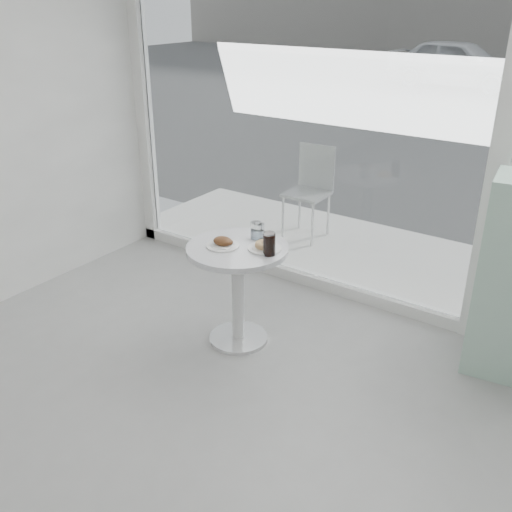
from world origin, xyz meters
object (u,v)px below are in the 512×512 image
Objects in this scene: plate_donut at (265,246)px; cola_glass at (269,244)px; plate_fritter at (223,243)px; water_tumbler_b at (259,232)px; patio_chair at (311,186)px; main_table at (238,274)px; car_white at (458,64)px; water_tumbler_a at (256,231)px.

plate_donut is 1.45× the size of cola_glass.
plate_fritter is 1.43× the size of cola_glass.
plate_fritter reaches higher than plate_donut.
water_tumbler_b is at bearing 65.17° from plate_fritter.
patio_chair reaches higher than plate_fritter.
main_table is 13.75m from car_white.
cola_glass reaches higher than plate_fritter.
water_tumbler_a is 0.03m from water_tumbler_b.
car_white is at bearing 99.03° from patio_chair.
water_tumbler_a is (-0.15, 0.12, 0.04)m from plate_donut.
cola_glass is (2.86, -13.49, 0.21)m from car_white.
patio_chair reaches higher than cola_glass.
car_white is 16.24× the size of plate_fritter.
plate_fritter is (-0.08, -0.06, 0.25)m from main_table.
car_white is at bearing 100.51° from plate_fritter.
water_tumbler_a is at bearing -128.58° from water_tumbler_b.
main_table is 0.31m from plate_donut.
water_tumbler_a reaches higher than main_table.
patio_chair is at bearing 110.85° from plate_donut.
water_tumbler_b is 0.30m from cola_glass.
plate_fritter is at bearing -153.72° from plate_donut.
patio_chair is at bearing -165.08° from car_white.
water_tumbler_a is at bearing 142.65° from cola_glass.
main_table is 3.29× the size of plate_donut.
water_tumbler_a is at bearing 142.73° from plate_donut.
water_tumbler_b is at bearing -72.59° from patio_chair.
water_tumbler_a reaches higher than plate_fritter.
main_table is at bearing -75.60° from patio_chair.
car_white reaches higher than patio_chair.
main_table is 4.76× the size of cola_glass.
water_tumbler_b is (0.12, 0.27, 0.02)m from plate_fritter.
water_tumbler_b reaches higher than plate_fritter.
cola_glass is at bearing -163.19° from car_white.
cola_glass is (0.22, -0.20, 0.03)m from water_tumbler_b.
car_white is at bearing 101.68° from plate_donut.
car_white is 13.79m from cola_glass.
plate_fritter is 1.82× the size of water_tumbler_a.
water_tumbler_b is (0.05, 0.21, 0.27)m from main_table.
water_tumbler_b is (-0.14, 0.14, 0.03)m from plate_donut.
cola_glass is at bearing -37.35° from water_tumbler_a.
main_table is 0.33m from water_tumbler_a.
plate_donut is 2.11× the size of water_tumbler_b.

